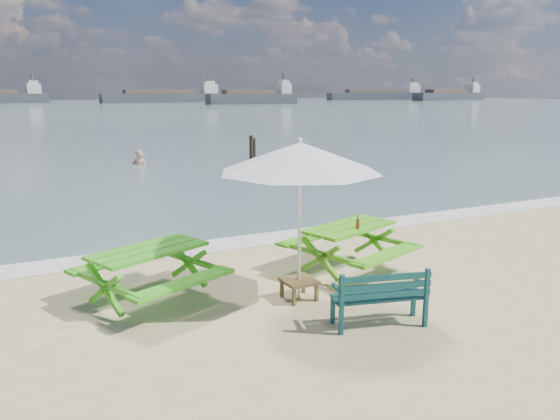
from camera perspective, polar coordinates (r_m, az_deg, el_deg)
name	(u,v)px	position (r m, az deg, el deg)	size (l,w,h in m)	color
sea	(41,110)	(90.84, -23.69, 9.53)	(300.00, 300.00, 0.00)	slate
foam_strip	(235,243)	(11.47, -4.71, -3.41)	(22.00, 0.90, 0.01)	silver
picnic_table_left	(150,276)	(8.51, -13.47, -6.71)	(2.33, 2.43, 0.82)	green
picnic_table_right	(349,249)	(9.68, 7.18, -4.08)	(2.27, 2.39, 0.83)	#4BA919
park_bench	(379,308)	(7.64, 10.27, -10.04)	(1.34, 0.72, 0.79)	#0E3D3C
side_table	(299,289)	(8.43, 2.00, -8.22)	(0.50, 0.50, 0.32)	brown
patio_umbrella	(300,157)	(7.94, 2.11, 5.54)	(2.50, 2.50, 2.40)	silver
beer_bottle	(358,224)	(9.34, 8.12, -1.50)	(0.06, 0.06, 0.23)	brown
swimmer	(140,171)	(24.22, -14.41, 3.93)	(0.80, 0.68, 1.86)	tan
mooring_pilings	(252,150)	(25.38, -2.90, 6.32)	(0.57, 0.77, 1.29)	black
cargo_ships	(271,97)	(140.30, -0.98, 11.74)	(140.87, 35.59, 4.40)	#393D43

